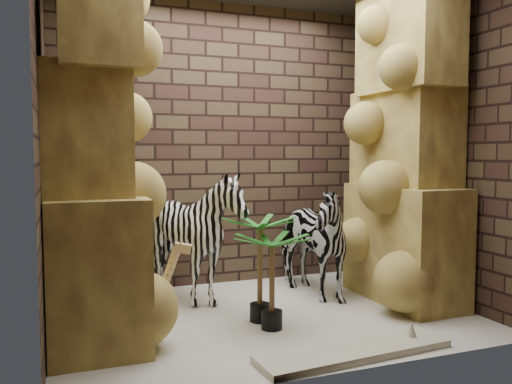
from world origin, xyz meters
name	(u,v)px	position (x,y,z in m)	size (l,w,h in m)	color
floor	(265,316)	(0.00, 0.00, 0.00)	(3.50, 3.50, 0.00)	beige
wall_back	(223,145)	(0.00, 1.25, 1.50)	(3.50, 3.50, 0.00)	#321F1A
wall_front	(340,139)	(0.00, -1.25, 1.50)	(3.50, 3.50, 0.00)	#321F1A
wall_left	(42,141)	(-1.75, 0.00, 1.50)	(3.00, 3.00, 0.00)	#321F1A
wall_right	(434,144)	(1.75, 0.00, 1.50)	(3.00, 3.00, 0.00)	#321F1A
rock_pillar_left	(93,141)	(-1.40, 0.00, 1.50)	(0.68, 1.30, 3.00)	#DDCE5E
rock_pillar_right	(405,144)	(1.42, 0.00, 1.50)	(0.58, 1.25, 3.00)	#DDCE5E
zebra_right	(306,231)	(0.62, 0.47, 0.64)	(0.58, 1.08, 1.28)	white
zebra_left	(194,243)	(-0.48, 0.59, 0.57)	(1.01, 1.26, 1.14)	white
giraffe_toy	(147,288)	(-1.05, -0.22, 0.40)	(0.41, 0.14, 0.80)	#FCD694
palm_front	(260,269)	(-0.09, -0.11, 0.45)	(0.36, 0.36, 0.90)	#167016
palm_back	(272,281)	(-0.07, -0.32, 0.39)	(0.36, 0.36, 0.78)	#167016
surfboard	(355,351)	(0.27, -1.02, 0.03)	(1.45, 0.36, 0.05)	beige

